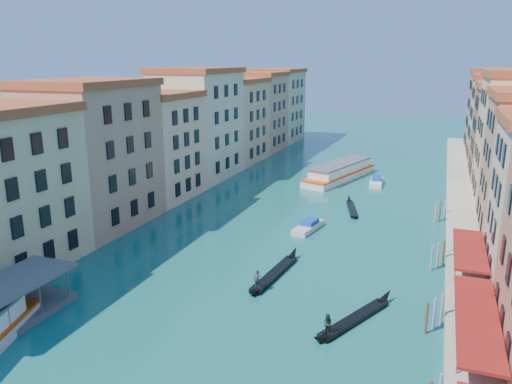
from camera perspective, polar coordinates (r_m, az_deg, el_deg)
left_bank_palazzos at (r=92.44m, az=-8.40°, el=6.81°), size 12.80×128.40×21.00m
quay at (r=83.49m, az=22.29°, el=-1.50°), size 4.00×140.00×1.00m
restaurant_awnings at (r=43.31m, az=23.97°, el=-13.29°), size 3.20×44.55×3.12m
mooring_poles_right at (r=49.09m, az=19.77°, el=-11.64°), size 1.44×54.24×3.20m
vaporetto_far at (r=98.09m, az=9.59°, el=2.32°), size 10.71×22.09×3.21m
gondola_fore at (r=54.18m, az=2.12°, el=-9.14°), size 2.28×12.97×2.58m
gondola_right at (r=46.16m, az=11.01°, el=-13.92°), size 6.00×11.46×2.44m
gondola_far at (r=78.45m, az=10.87°, el=-1.78°), size 3.68×10.76×1.55m
motorboat_mid at (r=68.47m, az=6.00°, el=-3.89°), size 3.13×6.76×1.35m
motorboat_far at (r=95.28m, az=13.58°, el=1.18°), size 2.66×6.92×1.40m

